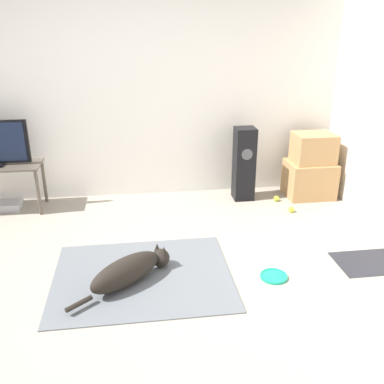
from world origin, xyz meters
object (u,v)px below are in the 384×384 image
at_px(dog, 130,270).
at_px(frisbee, 274,276).
at_px(cardboard_box_lower, 309,179).
at_px(cardboard_box_upper, 314,148).
at_px(tennis_ball_by_boxes, 291,209).
at_px(floor_speaker, 244,164).
at_px(tennis_ball_near_speaker, 276,198).
at_px(game_console, 8,205).

relative_size(dog, frisbee, 3.53).
bearing_deg(cardboard_box_lower, cardboard_box_upper, -2.74).
xyz_separation_m(frisbee, tennis_ball_by_boxes, (0.61, 1.25, 0.02)).
xyz_separation_m(dog, cardboard_box_upper, (2.18, 1.61, 0.48)).
distance_m(dog, cardboard_box_lower, 2.70).
height_order(cardboard_box_upper, tennis_ball_by_boxes, cardboard_box_upper).
height_order(frisbee, cardboard_box_upper, cardboard_box_upper).
height_order(frisbee, cardboard_box_lower, cardboard_box_lower).
xyz_separation_m(cardboard_box_lower, floor_speaker, (-0.81, 0.04, 0.22)).
bearing_deg(tennis_ball_near_speaker, frisbee, -109.01).
bearing_deg(game_console, tennis_ball_by_boxes, -9.75).
relative_size(cardboard_box_lower, game_console, 1.97).
bearing_deg(frisbee, cardboard_box_lower, 59.92).
bearing_deg(tennis_ball_near_speaker, game_console, 176.02).
height_order(frisbee, floor_speaker, floor_speaker).
distance_m(dog, floor_speaker, 2.16).
bearing_deg(dog, floor_speaker, 50.64).
height_order(frisbee, tennis_ball_near_speaker, tennis_ball_near_speaker).
xyz_separation_m(cardboard_box_lower, cardboard_box_upper, (0.01, -0.00, 0.39)).
bearing_deg(tennis_ball_near_speaker, floor_speaker, 158.14).
relative_size(dog, floor_speaker, 0.94).
bearing_deg(floor_speaker, cardboard_box_lower, -2.57).
bearing_deg(tennis_ball_by_boxes, dog, -146.90).
bearing_deg(cardboard_box_upper, tennis_ball_by_boxes, -130.79).
bearing_deg(floor_speaker, game_console, 178.65).
xyz_separation_m(cardboard_box_upper, tennis_ball_near_speaker, (-0.45, -0.11, -0.57)).
relative_size(frisbee, game_console, 0.82).
height_order(tennis_ball_near_speaker, game_console, game_console).
height_order(tennis_ball_by_boxes, game_console, game_console).
relative_size(frisbee, tennis_ball_near_speaker, 3.49).
bearing_deg(cardboard_box_upper, frisbee, -120.36).
bearing_deg(frisbee, cardboard_box_upper, 59.64).
height_order(dog, frisbee, dog).
xyz_separation_m(dog, game_console, (-1.37, 1.72, -0.09)).
height_order(floor_speaker, tennis_ball_by_boxes, floor_speaker).
bearing_deg(floor_speaker, frisbee, -95.48).
xyz_separation_m(dog, floor_speaker, (1.35, 1.65, 0.31)).
relative_size(frisbee, tennis_ball_by_boxes, 3.49).
distance_m(dog, tennis_ball_near_speaker, 2.29).
bearing_deg(cardboard_box_lower, frisbee, -120.08).
distance_m(floor_speaker, tennis_ball_by_boxes, 0.76).
distance_m(tennis_ball_near_speaker, game_console, 3.11).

